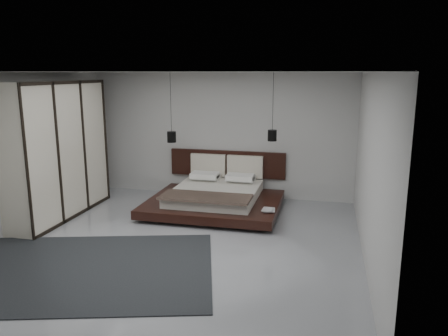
% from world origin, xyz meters
% --- Properties ---
extents(floor, '(6.00, 6.00, 0.00)m').
position_xyz_m(floor, '(0.00, 0.00, 0.00)').
color(floor, '#95989D').
rests_on(floor, ground).
extents(ceiling, '(6.00, 6.00, 0.00)m').
position_xyz_m(ceiling, '(0.00, 0.00, 2.80)').
color(ceiling, white).
rests_on(ceiling, wall_back).
extents(wall_back, '(6.00, 0.00, 6.00)m').
position_xyz_m(wall_back, '(0.00, 3.00, 1.40)').
color(wall_back, '#B6B6B3').
rests_on(wall_back, floor).
extents(wall_front, '(6.00, 0.00, 6.00)m').
position_xyz_m(wall_front, '(0.00, -3.00, 1.40)').
color(wall_front, '#B6B6B3').
rests_on(wall_front, floor).
extents(wall_left, '(0.00, 6.00, 6.00)m').
position_xyz_m(wall_left, '(-3.00, 0.00, 1.40)').
color(wall_left, '#B6B6B3').
rests_on(wall_left, floor).
extents(wall_right, '(0.00, 6.00, 6.00)m').
position_xyz_m(wall_right, '(3.00, 0.00, 1.40)').
color(wall_right, '#B6B6B3').
rests_on(wall_right, floor).
extents(lattice_screen, '(0.05, 0.90, 2.60)m').
position_xyz_m(lattice_screen, '(-2.95, 2.45, 1.30)').
color(lattice_screen, black).
rests_on(lattice_screen, floor).
extents(bed, '(2.66, 2.34, 1.06)m').
position_xyz_m(bed, '(0.18, 1.91, 0.28)').
color(bed, black).
rests_on(bed, floor).
extents(book_lower, '(0.24, 0.31, 0.03)m').
position_xyz_m(book_lower, '(1.27, 1.28, 0.26)').
color(book_lower, '#99724C').
rests_on(book_lower, bed).
extents(book_upper, '(0.21, 0.28, 0.02)m').
position_xyz_m(book_upper, '(1.25, 1.25, 0.28)').
color(book_upper, '#99724C').
rests_on(book_upper, book_lower).
extents(pendant_left, '(0.19, 0.19, 1.49)m').
position_xyz_m(pendant_left, '(-0.91, 2.32, 1.43)').
color(pendant_left, black).
rests_on(pendant_left, ceiling).
extents(pendant_right, '(0.19, 0.19, 1.38)m').
position_xyz_m(pendant_right, '(1.27, 2.32, 1.53)').
color(pendant_right, black).
rests_on(pendant_right, ceiling).
extents(wardrobe, '(0.63, 2.69, 2.64)m').
position_xyz_m(wardrobe, '(-2.70, 0.81, 1.32)').
color(wardrobe, beige).
rests_on(wardrobe, floor).
extents(rug, '(4.18, 3.47, 0.02)m').
position_xyz_m(rug, '(-0.93, -1.31, 0.01)').
color(rug, black).
rests_on(rug, floor).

